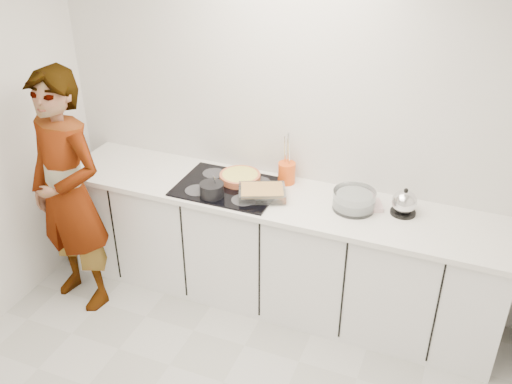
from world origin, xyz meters
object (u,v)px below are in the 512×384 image
at_px(tart_dish, 240,177).
at_px(mixing_bowl, 354,201).
at_px(kettle, 404,203).
at_px(saucepan, 212,190).
at_px(utensil_crock, 287,173).
at_px(cook, 68,194).
at_px(hob, 228,187).
at_px(baking_dish, 262,192).

distance_m(tart_dish, mixing_bowl, 0.86).
height_order(tart_dish, kettle, kettle).
relative_size(tart_dish, saucepan, 1.76).
height_order(saucepan, kettle, kettle).
bearing_deg(mixing_bowl, utensil_crock, 161.63).
relative_size(saucepan, kettle, 0.99).
bearing_deg(mixing_bowl, cook, -163.61).
height_order(utensil_crock, cook, cook).
xyz_separation_m(saucepan, mixing_bowl, (0.95, 0.22, -0.00)).
relative_size(hob, saucepan, 3.45).
bearing_deg(mixing_bowl, baking_dish, -170.87).
bearing_deg(tart_dish, saucepan, -107.75).
bearing_deg(kettle, utensil_crock, 172.14).
bearing_deg(hob, saucepan, -106.06).
distance_m(baking_dish, utensil_crock, 0.29).
distance_m(hob, baking_dish, 0.29).
xyz_separation_m(hob, cook, (-1.01, -0.51, -0.00)).
bearing_deg(cook, kettle, 27.74).
height_order(mixing_bowl, cook, cook).
bearing_deg(baking_dish, utensil_crock, 73.59).
height_order(baking_dish, cook, cook).
distance_m(mixing_bowl, utensil_crock, 0.57).
bearing_deg(cook, tart_dish, 42.90).
height_order(hob, saucepan, saucepan).
xyz_separation_m(saucepan, baking_dish, (0.33, 0.12, -0.01)).
distance_m(tart_dish, baking_dish, 0.29).
relative_size(hob, tart_dish, 1.96).
xyz_separation_m(saucepan, utensil_crock, (0.41, 0.40, 0.02)).
relative_size(saucepan, mixing_bowl, 0.67).
distance_m(kettle, utensil_crock, 0.87).
xyz_separation_m(hob, mixing_bowl, (0.90, 0.05, 0.05)).
distance_m(baking_dish, kettle, 0.96).
xyz_separation_m(tart_dish, utensil_crock, (0.32, 0.12, 0.04)).
relative_size(hob, kettle, 3.41).
height_order(saucepan, mixing_bowl, saucepan).
distance_m(saucepan, utensil_crock, 0.57).
distance_m(hob, utensil_crock, 0.44).
height_order(hob, kettle, kettle).
relative_size(mixing_bowl, kettle, 1.47).
relative_size(tart_dish, utensil_crock, 2.33).
height_order(saucepan, utensil_crock, saucepan).
distance_m(mixing_bowl, cook, 1.99).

